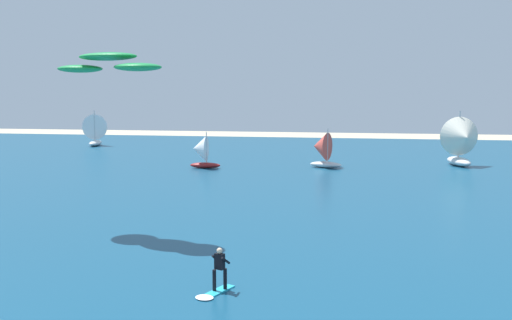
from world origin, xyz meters
The scene contains 7 objects.
ocean centered at (0.00, 50.24, 0.05)m, with size 160.00×90.00×0.10m, color navy.
kitesurfer centered at (-1.53, 17.56, 0.70)m, with size 1.26×2.02×1.67m.
kite centered at (-9.40, 25.74, 9.08)m, with size 6.91×4.08×1.00m.
sailboat_heeled_over centered at (-12.13, 52.62, 1.77)m, with size 3.14×2.67×3.65m.
sailboat_mid_left centered at (13.80, 58.73, 2.71)m, with size 4.40×5.04×5.69m.
sailboat_trailing centered at (-34.00, 74.54, 2.42)m, with size 3.87×4.46×5.06m.
sailboat_anchored_offshore centered at (-0.28, 55.29, 1.92)m, with size 3.54×3.13×3.98m.
Camera 1 is at (3.70, -2.64, 7.49)m, focal length 40.37 mm.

